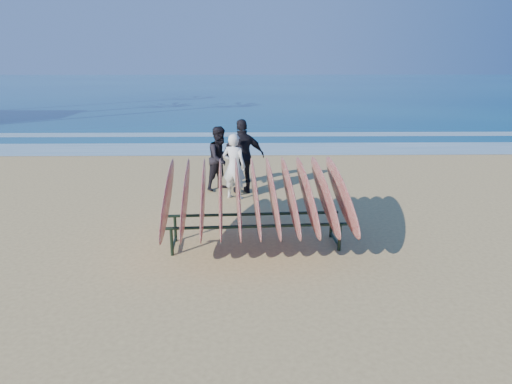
% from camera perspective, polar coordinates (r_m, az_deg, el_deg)
% --- Properties ---
extents(ground, '(120.00, 120.00, 0.00)m').
position_cam_1_polar(ground, '(7.95, 0.11, -8.21)').
color(ground, tan).
rests_on(ground, ground).
extents(ocean, '(160.00, 160.00, 0.00)m').
position_cam_1_polar(ocean, '(62.33, -0.93, 13.17)').
color(ocean, navy).
rests_on(ocean, ground).
extents(foam_near, '(160.00, 160.00, 0.00)m').
position_cam_1_polar(foam_near, '(17.55, -0.55, 5.43)').
color(foam_near, white).
rests_on(foam_near, ground).
extents(foam_far, '(160.00, 160.00, 0.00)m').
position_cam_1_polar(foam_far, '(21.00, -0.64, 7.21)').
color(foam_far, white).
rests_on(foam_far, ground).
extents(surfboard_rack, '(3.31, 2.89, 1.60)m').
position_cam_1_polar(surfboard_rack, '(8.11, -0.08, -0.45)').
color(surfboard_rack, black).
rests_on(surfboard_rack, ground).
extents(person_white, '(0.68, 0.56, 1.60)m').
position_cam_1_polar(person_white, '(11.08, -2.76, 3.22)').
color(person_white, silver).
rests_on(person_white, ground).
extents(person_dark_a, '(1.02, 1.01, 1.66)m').
position_cam_1_polar(person_dark_a, '(11.86, -4.44, 4.20)').
color(person_dark_a, black).
rests_on(person_dark_a, ground).
extents(person_dark_b, '(1.18, 0.69, 1.89)m').
position_cam_1_polar(person_dark_b, '(11.50, -1.66, 4.43)').
color(person_dark_b, black).
rests_on(person_dark_b, ground).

